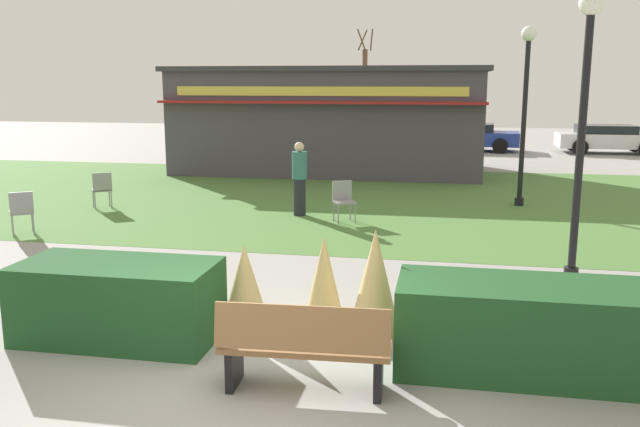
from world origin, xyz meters
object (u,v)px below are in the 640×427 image
object	(u,v)px
person_strolling	(299,178)
tree_left_bg	(365,90)
cafe_chair_east	(102,187)
parked_car_west_slot	(352,134)
cafe_chair_center	(22,209)
parked_car_east_slot	(608,138)
cafe_chair_west	(343,198)
lamppost_mid	(584,104)
food_kiosk	(331,119)
parked_car_center_slot	(469,136)
lamppost_far	(525,95)
park_bench	(304,347)

from	to	relation	value
person_strolling	tree_left_bg	world-z (taller)	tree_left_bg
cafe_chair_east	parked_car_west_slot	distance (m)	16.19
cafe_chair_center	person_strolling	world-z (taller)	person_strolling
parked_car_west_slot	cafe_chair_center	bearing A→B (deg)	-102.23
cafe_chair_east	tree_left_bg	xyz separation A→B (m)	(3.60, 22.34, 2.00)
parked_car_east_slot	cafe_chair_west	bearing A→B (deg)	-119.06
lamppost_mid	parked_car_west_slot	world-z (taller)	lamppost_mid
parked_car_east_slot	parked_car_west_slot	bearing A→B (deg)	-179.99
cafe_chair_west	cafe_chair_east	size ratio (longest dim) A/B	1.00
food_kiosk	parked_car_center_slot	distance (m)	9.22
cafe_chair_center	person_strolling	xyz separation A→B (m)	(5.03, 2.99, 0.33)
lamppost_far	park_bench	bearing A→B (deg)	-106.00
lamppost_mid	lamppost_far	xyz separation A→B (m)	(-0.15, 6.39, 0.00)
cafe_chair_west	tree_left_bg	size ratio (longest dim) A/B	0.15
lamppost_far	food_kiosk	distance (m)	8.13
cafe_chair_west	parked_car_west_slot	xyz separation A→B (m)	(-2.08, 16.10, 0.12)
lamppost_far	parked_car_west_slot	bearing A→B (deg)	114.43
cafe_chair_west	parked_car_center_slot	xyz separation A→B (m)	(3.16, 16.11, 0.12)
parked_car_west_slot	parked_car_east_slot	bearing A→B (deg)	0.01
cafe_chair_east	parked_car_center_slot	size ratio (longest dim) A/B	0.21
park_bench	cafe_chair_east	size ratio (longest dim) A/B	1.94
park_bench	lamppost_far	distance (m)	11.57
food_kiosk	cafe_chair_east	distance (m)	9.11
parked_car_east_slot	cafe_chair_east	bearing A→B (deg)	-133.46
park_bench	parked_car_center_slot	size ratio (longest dim) A/B	0.40
lamppost_far	tree_left_bg	distance (m)	21.01
parked_car_center_slot	cafe_chair_east	bearing A→B (deg)	-120.08
park_bench	tree_left_bg	world-z (taller)	tree_left_bg
food_kiosk	cafe_chair_west	world-z (taller)	food_kiosk
person_strolling	tree_left_bg	size ratio (longest dim) A/B	0.29
lamppost_mid	parked_car_west_slot	xyz separation A→B (m)	(-6.24, 19.79, -2.07)
lamppost_mid	parked_car_west_slot	size ratio (longest dim) A/B	1.00
cafe_chair_east	parked_car_east_slot	bearing A→B (deg)	46.54
lamppost_mid	park_bench	bearing A→B (deg)	-125.97
cafe_chair_west	tree_left_bg	bearing A→B (deg)	95.89
park_bench	cafe_chair_center	world-z (taller)	park_bench
food_kiosk	cafe_chair_east	bearing A→B (deg)	-117.80
park_bench	lamppost_far	size ratio (longest dim) A/B	0.40
parked_car_center_slot	tree_left_bg	xyz separation A→B (m)	(-5.50, 6.61, 1.89)
parked_car_east_slot	cafe_chair_center	bearing A→B (deg)	-128.97
parked_car_east_slot	tree_left_bg	bearing A→B (deg)	149.63
lamppost_mid	person_strolling	world-z (taller)	lamppost_mid
food_kiosk	park_bench	bearing A→B (deg)	-81.04
park_bench	parked_car_center_slot	bearing A→B (deg)	84.64
lamppost_mid	parked_car_east_slot	bearing A→B (deg)	76.40
lamppost_mid	cafe_chair_center	bearing A→B (deg)	173.44
food_kiosk	tree_left_bg	size ratio (longest dim) A/B	1.79
cafe_chair_west	tree_left_bg	xyz separation A→B (m)	(-2.34, 22.72, 2.00)
lamppost_far	parked_car_east_slot	size ratio (longest dim) A/B	1.03
parked_car_west_slot	lamppost_mid	bearing A→B (deg)	-72.51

